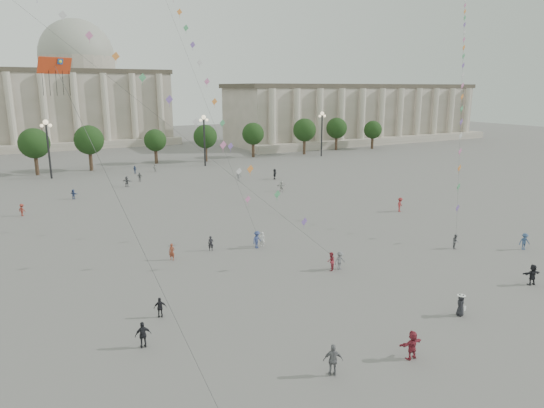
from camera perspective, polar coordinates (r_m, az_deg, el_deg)
ground at (r=37.94m, az=11.09°, el=-12.00°), size 360.00×360.00×0.00m
hall_east at (r=154.64m, az=9.96°, el=10.47°), size 84.00×26.22×17.20m
hall_central at (r=156.60m, az=-21.58°, el=11.91°), size 48.30×34.30×35.50m
tree_row at (r=106.72m, az=-17.13°, el=7.14°), size 137.12×5.12×8.00m
lamp_post_mid_west at (r=96.43m, az=-24.92°, el=7.04°), size 2.00×0.90×10.65m
lamp_post_mid_east at (r=103.25m, az=-7.99°, el=8.50°), size 2.00×0.90×10.65m
lamp_post_far_east at (r=117.58m, az=5.90°, el=9.16°), size 2.00×0.90×10.65m
person_crowd_0 at (r=97.58m, az=-15.83°, el=3.92°), size 0.96×0.69×1.51m
person_crowd_3 at (r=46.57m, az=28.31°, el=-7.33°), size 1.75×0.95×1.80m
person_crowd_4 at (r=98.57m, az=-13.60°, el=4.15°), size 1.33×1.26×1.50m
person_crowd_6 at (r=44.85m, az=8.00°, el=-6.59°), size 1.13×0.68×1.72m
person_crowd_7 at (r=77.55m, az=1.12°, el=2.11°), size 1.59×0.99×1.64m
person_crowd_8 at (r=66.94m, az=14.84°, el=-0.07°), size 1.43×1.20×1.92m
person_crowd_9 at (r=87.86m, az=0.32°, el=3.54°), size 1.50×1.72×1.88m
person_crowd_12 at (r=84.54m, az=-16.71°, el=2.54°), size 1.57×1.55×1.80m
person_crowd_13 at (r=50.80m, az=-1.15°, el=-4.13°), size 0.67×0.66×1.55m
person_crowd_14 at (r=56.00m, az=27.57°, el=-3.93°), size 1.29×1.06×1.74m
person_crowd_16 at (r=88.88m, az=-15.32°, el=3.09°), size 1.02×0.69×1.61m
person_crowd_17 at (r=70.49m, az=-27.33°, el=-0.61°), size 1.12×1.18×1.60m
person_crowd_18 at (r=47.74m, az=-11.71°, el=-5.54°), size 0.71×0.69×1.64m
person_crowd_19 at (r=49.79m, az=-7.21°, el=-4.62°), size 0.66×0.57×1.53m
person_crowd_20 at (r=86.72m, az=-3.97°, el=3.33°), size 1.23×0.86×1.73m
person_crowd_21 at (r=77.96m, az=-22.32°, el=1.08°), size 1.10×1.39×1.48m
tourist_1 at (r=36.60m, az=-13.02°, el=-11.78°), size 0.96×0.59×1.52m
tourist_2 at (r=31.91m, az=16.16°, el=-15.64°), size 1.72×0.59×1.84m
tourist_3 at (r=29.42m, az=7.21°, el=-17.75°), size 1.22×0.97×1.94m
tourist_4 at (r=32.96m, az=-14.93°, el=-14.65°), size 1.06×0.51×1.75m
kite_flyer_0 at (r=44.49m, az=6.94°, el=-6.73°), size 1.05×1.05×1.72m
kite_flyer_1 at (r=50.13m, az=-1.77°, el=-4.21°), size 1.36×1.11×1.84m
kite_flyer_2 at (r=53.52m, az=20.78°, el=-4.13°), size 0.91×0.93×1.52m
hat_person at (r=38.45m, az=21.33°, el=-10.93°), size 0.96×0.94×1.69m
dragon_kite at (r=34.78m, az=-23.94°, el=13.23°), size 3.03×8.97×23.34m
kite_train_east at (r=76.87m, az=21.56°, el=15.00°), size 35.86×31.33×58.62m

